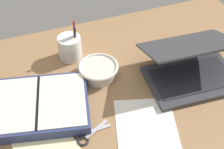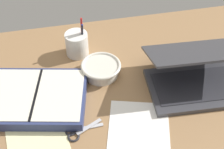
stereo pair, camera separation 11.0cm
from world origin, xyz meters
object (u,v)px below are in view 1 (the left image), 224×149
Objects in this scene: laptop at (191,68)px; bowl at (98,70)px; pen_cup at (70,47)px; planner at (39,105)px; scissors at (85,136)px.

bowl is at bearing 162.32° from laptop.
pen_cup is 29.02cm from planner.
bowl reaches higher than scissors.
laptop reaches higher than scissors.
scissors is (11.61, -16.05, -1.76)cm from planner.
planner is (-24.38, -8.87, -0.83)cm from bowl.
pen_cup is (-39.41, 26.79, 0.07)cm from laptop.
bowl is 0.39× the size of planner.
pen_cup reaches higher than laptop.
planner is at bearing -126.69° from pen_cup.
laptop reaches higher than planner.
bowl is 16.10cm from pen_cup.
pen_cup reaches higher than scissors.
bowl is 25.96cm from planner.
pen_cup reaches higher than planner.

